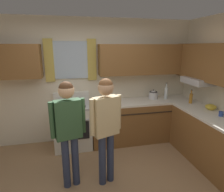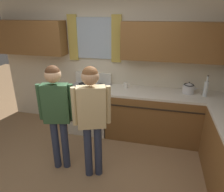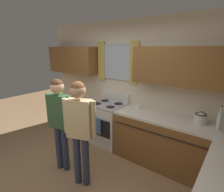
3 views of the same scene
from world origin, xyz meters
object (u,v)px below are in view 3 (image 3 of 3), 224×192
at_px(stove_oven, 108,123).
at_px(adult_left, 59,115).
at_px(bottle_tall_clear, 219,121).
at_px(mug_ceramic_white, 139,106).
at_px(adult_in_plaid, 80,123).
at_px(stovetop_kettle, 201,118).

distance_m(stove_oven, adult_left, 1.30).
height_order(stove_oven, bottle_tall_clear, bottle_tall_clear).
height_order(mug_ceramic_white, adult_in_plaid, adult_in_plaid).
xyz_separation_m(stove_oven, mug_ceramic_white, (0.68, 0.12, 0.48)).
relative_size(stove_oven, adult_in_plaid, 0.68).
xyz_separation_m(bottle_tall_clear, mug_ceramic_white, (-1.37, 0.12, -0.09)).
distance_m(stove_oven, mug_ceramic_white, 0.84).
bearing_deg(adult_in_plaid, mug_ceramic_white, 80.85).
distance_m(stove_oven, adult_in_plaid, 1.42).
xyz_separation_m(bottle_tall_clear, adult_in_plaid, (-1.58, -1.23, -0.02)).
xyz_separation_m(stovetop_kettle, adult_in_plaid, (-1.33, -1.32, 0.03)).
height_order(mug_ceramic_white, stovetop_kettle, stovetop_kettle).
bearing_deg(stove_oven, mug_ceramic_white, 10.07).
bearing_deg(mug_ceramic_white, stovetop_kettle, -1.51).
xyz_separation_m(bottle_tall_clear, adult_left, (-2.11, -1.19, -0.04)).
relative_size(stove_oven, adult_left, 0.69).
relative_size(adult_left, adult_in_plaid, 0.98).
xyz_separation_m(stovetop_kettle, adult_left, (-1.85, -1.27, 0.01)).
distance_m(adult_left, adult_in_plaid, 0.53).
bearing_deg(adult_in_plaid, stovetop_kettle, 44.77).
bearing_deg(bottle_tall_clear, stove_oven, -179.83).
bearing_deg(mug_ceramic_white, adult_in_plaid, -99.15).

